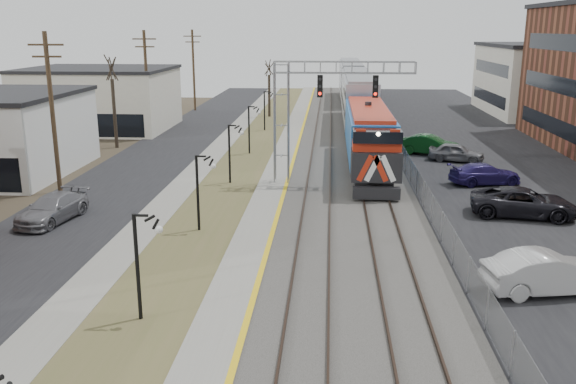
{
  "coord_description": "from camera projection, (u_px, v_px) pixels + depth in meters",
  "views": [
    {
      "loc": [
        2.67,
        -11.57,
        10.17
      ],
      "look_at": [
        0.73,
        16.43,
        2.6
      ],
      "focal_mm": 38.0,
      "sensor_mm": 36.0,
      "label": 1
    }
  ],
  "objects": [
    {
      "name": "platform",
      "position": [
        282.0,
        161.0,
        47.72
      ],
      "size": [
        2.0,
        120.0,
        0.24
      ],
      "primitive_type": "cube",
      "color": "gray",
      "rests_on": "ground"
    },
    {
      "name": "street_west",
      "position": [
        151.0,
        160.0,
        48.44
      ],
      "size": [
        7.0,
        120.0,
        0.04
      ],
      "primitive_type": "cube",
      "color": "black",
      "rests_on": "ground"
    },
    {
      "name": "car_street_b",
      "position": [
        52.0,
        209.0,
        32.88
      ],
      "size": [
        2.84,
        5.21,
        1.43
      ],
      "primitive_type": "imported",
      "rotation": [
        0.0,
        0.0,
        -0.18
      ],
      "color": "slate",
      "rests_on": "ground"
    },
    {
      "name": "grass_median",
      "position": [
        244.0,
        161.0,
        47.94
      ],
      "size": [
        4.0,
        120.0,
        0.06
      ],
      "primitive_type": "cube",
      "color": "brown",
      "rests_on": "ground"
    },
    {
      "name": "car_lot_c",
      "position": [
        524.0,
        203.0,
        33.73
      ],
      "size": [
        6.06,
        3.54,
        1.58
      ],
      "primitive_type": "imported",
      "rotation": [
        0.0,
        0.0,
        1.4
      ],
      "color": "black",
      "rests_on": "ground"
    },
    {
      "name": "car_lot_e",
      "position": [
        456.0,
        153.0,
        47.66
      ],
      "size": [
        4.55,
        2.91,
        1.44
      ],
      "primitive_type": "imported",
      "rotation": [
        0.0,
        0.0,
        1.26
      ],
      "color": "slate",
      "rests_on": "ground"
    },
    {
      "name": "car_lot_d",
      "position": [
        485.0,
        174.0,
        40.75
      ],
      "size": [
        5.11,
        3.04,
        1.39
      ],
      "primitive_type": "imported",
      "rotation": [
        0.0,
        0.0,
        1.81
      ],
      "color": "#211855",
      "rests_on": "ground"
    },
    {
      "name": "car_lot_b",
      "position": [
        548.0,
        274.0,
        23.95
      ],
      "size": [
        5.26,
        2.63,
        1.66
      ],
      "primitive_type": "imported",
      "rotation": [
        0.0,
        0.0,
        1.75
      ],
      "color": "#BDBDBD",
      "rests_on": "ground"
    },
    {
      "name": "utility_poles",
      "position": [
        53.0,
        114.0,
        37.72
      ],
      "size": [
        0.28,
        80.28,
        10.0
      ],
      "color": "#4C3823",
      "rests_on": "ground"
    },
    {
      "name": "parking_lot",
      "position": [
        503.0,
        165.0,
        46.61
      ],
      "size": [
        16.0,
        120.0,
        0.04
      ],
      "primitive_type": "cube",
      "color": "black",
      "rests_on": "ground"
    },
    {
      "name": "lampposts",
      "position": [
        199.0,
        192.0,
        31.33
      ],
      "size": [
        0.14,
        62.14,
        4.0
      ],
      "color": "black",
      "rests_on": "ground"
    },
    {
      "name": "track_near",
      "position": [
        321.0,
        159.0,
        47.47
      ],
      "size": [
        1.58,
        120.0,
        0.15
      ],
      "color": "#2D2119",
      "rests_on": "ballast_bed"
    },
    {
      "name": "platform_edge",
      "position": [
        294.0,
        159.0,
        47.62
      ],
      "size": [
        0.24,
        120.0,
        0.01
      ],
      "primitive_type": "cube",
      "color": "gold",
      "rests_on": "platform"
    },
    {
      "name": "ballast_bed",
      "position": [
        346.0,
        162.0,
        47.39
      ],
      "size": [
        8.0,
        120.0,
        0.2
      ],
      "primitive_type": "cube",
      "color": "#595651",
      "rests_on": "ground"
    },
    {
      "name": "track_far",
      "position": [
        366.0,
        160.0,
        47.24
      ],
      "size": [
        1.58,
        120.0,
        0.15
      ],
      "color": "#2D2119",
      "rests_on": "ballast_bed"
    },
    {
      "name": "fence",
      "position": [
        401.0,
        154.0,
        46.92
      ],
      "size": [
        0.04,
        120.0,
        1.6
      ],
      "primitive_type": "cube",
      "color": "gray",
      "rests_on": "ground"
    },
    {
      "name": "train",
      "position": [
        356.0,
        96.0,
        67.25
      ],
      "size": [
        3.0,
        63.05,
        5.33
      ],
      "color": "#155CB0",
      "rests_on": "ground"
    },
    {
      "name": "signal_gantry",
      "position": [
        308.0,
        101.0,
        39.39
      ],
      "size": [
        9.0,
        1.07,
        8.15
      ],
      "color": "gray",
      "rests_on": "ground"
    },
    {
      "name": "bare_trees",
      "position": [
        149.0,
        119.0,
        51.59
      ],
      "size": [
        12.3,
        42.3,
        5.95
      ],
      "color": "#382D23",
      "rests_on": "ground"
    },
    {
      "name": "car_lot_f",
      "position": [
        430.0,
        145.0,
        50.21
      ],
      "size": [
        5.19,
        3.45,
        1.62
      ],
      "primitive_type": "imported",
      "rotation": [
        0.0,
        0.0,
        1.18
      ],
      "color": "#0B3913",
      "rests_on": "ground"
    },
    {
      "name": "sidewalk",
      "position": [
        207.0,
        161.0,
        48.14
      ],
      "size": [
        2.0,
        120.0,
        0.08
      ],
      "primitive_type": "cube",
      "color": "gray",
      "rests_on": "ground"
    }
  ]
}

